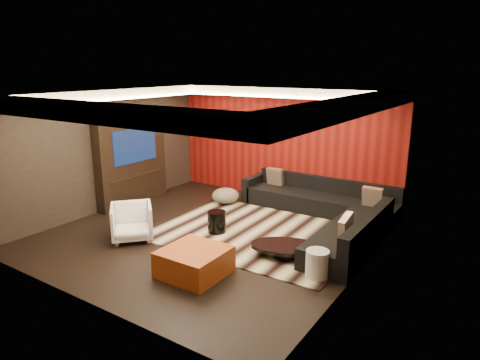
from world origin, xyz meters
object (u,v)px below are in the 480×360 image
Objects in this scene: orange_ottoman at (194,262)px; armchair at (132,222)px; white_side_table at (317,264)px; coffee_table at (286,250)px; sectional_sofa at (329,213)px; drum_stool at (217,222)px.

orange_ottoman is 1.24× the size of armchair.
white_side_table is 0.59× the size of armchair.
armchair reaches higher than coffee_table.
armchair is 0.21× the size of sectional_sofa.
white_side_table is at bearing -14.76° from drum_stool.
orange_ottoman is at bearing -149.99° from white_side_table.
white_side_table is at bearing 30.01° from orange_ottoman.
coffee_table is 1.68m from orange_ottoman.
white_side_table is at bearing -27.85° from coffee_table.
drum_stool is at bearing -134.87° from sectional_sofa.
orange_ottoman is (0.76, -1.64, -0.02)m from drum_stool.
coffee_table is 2.86× the size of drum_stool.
orange_ottoman is (-1.71, -0.99, -0.02)m from white_side_table.
armchair is at bearing 166.59° from orange_ottoman.
sectional_sofa is (-0.77, 2.36, 0.03)m from white_side_table.
white_side_table is (0.78, -0.41, 0.11)m from coffee_table.
coffee_table is at bearing 56.37° from orange_ottoman.
white_side_table is 1.97m from orange_ottoman.
orange_ottoman is at bearing -123.63° from coffee_table.
coffee_table is 1.95m from sectional_sofa.
white_side_table reaches higher than drum_stool.
sectional_sofa is (2.88, 2.89, -0.09)m from armchair.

